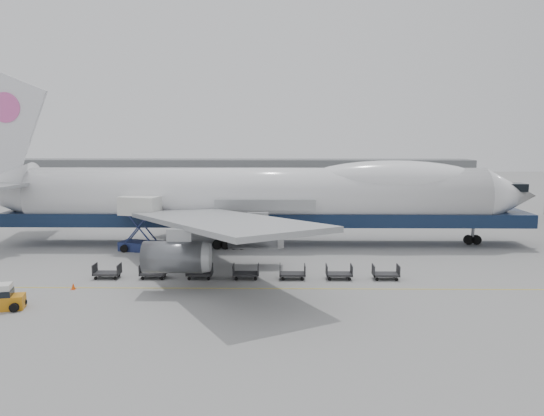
{
  "coord_description": "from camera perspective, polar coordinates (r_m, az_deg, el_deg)",
  "views": [
    {
      "loc": [
        2.57,
        -48.67,
        12.84
      ],
      "look_at": [
        1.79,
        6.0,
        5.08
      ],
      "focal_mm": 35.0,
      "sensor_mm": 36.0,
      "label": 1
    }
  ],
  "objects": [
    {
      "name": "ground",
      "position": [
        50.4,
        -2.15,
        -6.69
      ],
      "size": [
        260.0,
        260.0,
        0.0
      ],
      "primitive_type": "plane",
      "color": "gray",
      "rests_on": "ground"
    },
    {
      "name": "apron_line",
      "position": [
        44.63,
        -2.55,
        -8.64
      ],
      "size": [
        60.0,
        0.15,
        0.01
      ],
      "primitive_type": "cube",
      "color": "gold",
      "rests_on": "ground"
    },
    {
      "name": "hangar",
      "position": [
        119.7,
        -5.22,
        3.56
      ],
      "size": [
        110.0,
        8.0,
        7.0
      ],
      "primitive_type": "cube",
      "color": "slate",
      "rests_on": "ground"
    },
    {
      "name": "airliner",
      "position": [
        61.13,
        -0.99,
        1.3
      ],
      "size": [
        67.0,
        55.3,
        19.98
      ],
      "color": "white",
      "rests_on": "ground"
    },
    {
      "name": "catering_truck",
      "position": [
        59.67,
        -13.98,
        -1.24
      ],
      "size": [
        4.95,
        3.93,
        6.0
      ],
      "rotation": [
        0.0,
        0.0,
        -0.25
      ],
      "color": "navy",
      "rests_on": "ground"
    },
    {
      "name": "baggage_tug",
      "position": [
        43.98,
        -26.93,
        -8.64
      ],
      "size": [
        2.87,
        1.99,
        1.91
      ],
      "rotation": [
        0.0,
        0.0,
        0.25
      ],
      "color": "orange",
      "rests_on": "ground"
    },
    {
      "name": "traffic_cone",
      "position": [
        47.26,
        -20.6,
        -7.89
      ],
      "size": [
        0.38,
        0.38,
        0.55
      ],
      "rotation": [
        0.0,
        0.0,
        0.13
      ],
      "color": "#FF500D",
      "rests_on": "ground"
    },
    {
      "name": "dolly_0",
      "position": [
        49.73,
        -17.31,
        -6.63
      ],
      "size": [
        2.3,
        1.35,
        1.3
      ],
      "color": "#2D2D30",
      "rests_on": "ground"
    },
    {
      "name": "dolly_1",
      "position": [
        48.62,
        -12.65,
        -6.79
      ],
      "size": [
        2.3,
        1.35,
        1.3
      ],
      "color": "#2D2D30",
      "rests_on": "ground"
    },
    {
      "name": "dolly_2",
      "position": [
        47.83,
        -7.8,
        -6.91
      ],
      "size": [
        2.3,
        1.35,
        1.3
      ],
      "color": "#2D2D30",
      "rests_on": "ground"
    },
    {
      "name": "dolly_3",
      "position": [
        47.4,
        -2.82,
        -6.98
      ],
      "size": [
        2.3,
        1.35,
        1.3
      ],
      "color": "#2D2D30",
      "rests_on": "ground"
    },
    {
      "name": "dolly_4",
      "position": [
        47.32,
        2.21,
        -7.01
      ],
      "size": [
        2.3,
        1.35,
        1.3
      ],
      "color": "#2D2D30",
      "rests_on": "ground"
    },
    {
      "name": "dolly_5",
      "position": [
        47.6,
        7.22,
        -6.98
      ],
      "size": [
        2.3,
        1.35,
        1.3
      ],
      "color": "#2D2D30",
      "rests_on": "ground"
    },
    {
      "name": "dolly_6",
      "position": [
        48.23,
        12.13,
        -6.89
      ],
      "size": [
        2.3,
        1.35,
        1.3
      ],
      "color": "#2D2D30",
      "rests_on": "ground"
    }
  ]
}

